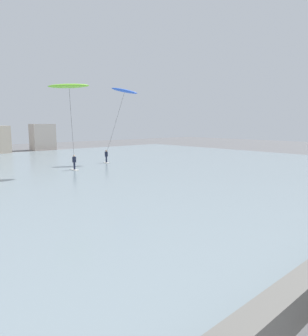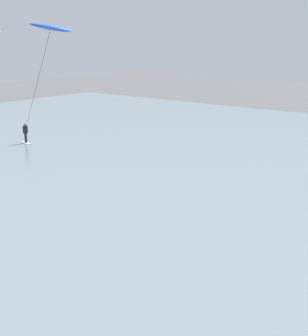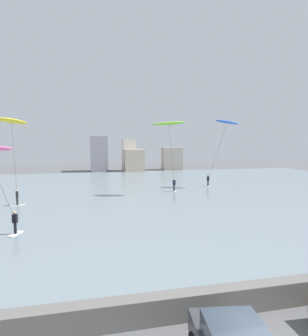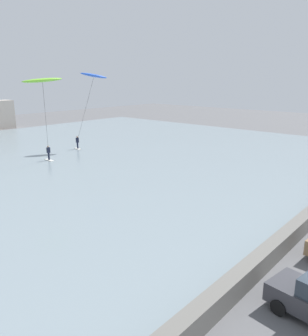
% 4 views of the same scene
% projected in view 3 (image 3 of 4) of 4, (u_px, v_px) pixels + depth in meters
% --- Properties ---
extents(seawall_barrier, '(60.00, 0.70, 1.01)m').
position_uv_depth(seawall_barrier, '(213.00, 301.00, 11.91)').
color(seawall_barrier, '#66635E').
rests_on(seawall_barrier, ground).
extents(water_bay, '(84.00, 52.00, 0.10)m').
position_uv_depth(water_bay, '(122.00, 194.00, 37.81)').
color(water_bay, gray).
rests_on(water_bay, ground).
extents(far_shore_buildings, '(19.88, 6.14, 7.44)m').
position_uv_depth(far_shore_buildings, '(129.00, 157.00, 66.14)').
color(far_shore_buildings, gray).
rests_on(far_shore_buildings, ground).
extents(bollard_post, '(0.18, 0.18, 0.93)m').
position_uv_depth(bollard_post, '(206.00, 328.00, 10.32)').
color(bollard_post, black).
rests_on(bollard_post, ground).
extents(kitesurfer_blue, '(4.28, 3.15, 9.50)m').
position_uv_depth(kitesurfer_blue, '(225.00, 128.00, 42.31)').
color(kitesurfer_blue, silver).
rests_on(kitesurfer_blue, water_bay).
extents(kitesurfer_lime, '(4.13, 4.12, 8.90)m').
position_uv_depth(kitesurfer_lime, '(169.00, 128.00, 36.51)').
color(kitesurfer_lime, silver).
rests_on(kitesurfer_lime, water_bay).
extents(kitesurfer_yellow, '(3.46, 4.34, 9.06)m').
position_uv_depth(kitesurfer_yellow, '(12.00, 126.00, 32.16)').
color(kitesurfer_yellow, silver).
rests_on(kitesurfer_yellow, water_bay).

